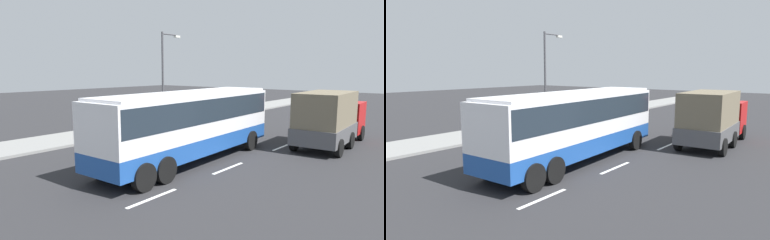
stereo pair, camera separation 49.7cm
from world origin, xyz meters
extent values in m
plane|color=#28282B|center=(0.00, 0.00, 0.00)|extent=(120.00, 120.00, 0.00)
cube|color=gray|center=(0.00, 8.83, 0.07)|extent=(80.00, 4.00, 0.15)
cube|color=white|center=(-5.29, -2.78, 0.00)|extent=(2.40, 0.16, 0.01)
cube|color=white|center=(-0.45, -2.78, 0.00)|extent=(2.40, 0.16, 0.01)
cube|color=white|center=(5.30, -2.78, 0.00)|extent=(2.40, 0.16, 0.01)
cube|color=#1E4C9E|center=(-0.63, -0.64, 0.95)|extent=(11.33, 3.00, 0.80)
cube|color=silver|center=(-0.63, -0.64, 2.33)|extent=(11.33, 3.00, 1.96)
cube|color=#1E2833|center=(-0.63, -0.64, 2.63)|extent=(11.11, 3.02, 1.08)
cube|color=#1E2833|center=(4.94, -0.43, 2.43)|extent=(0.21, 2.37, 1.57)
cube|color=silver|center=(-0.63, -0.64, 3.38)|extent=(10.88, 2.83, 0.12)
cylinder|color=black|center=(3.34, 0.75, 0.55)|extent=(1.11, 0.34, 1.10)
cylinder|color=black|center=(3.44, -1.72, 0.55)|extent=(1.11, 0.34, 1.10)
cylinder|color=black|center=(-3.90, 0.47, 0.55)|extent=(1.11, 0.34, 1.10)
cylinder|color=black|center=(-3.80, -2.00, 0.55)|extent=(1.11, 0.34, 1.10)
cylinder|color=black|center=(-5.10, 0.43, 0.55)|extent=(1.11, 0.34, 1.10)
cylinder|color=black|center=(-5.00, -2.04, 0.55)|extent=(1.11, 0.34, 1.10)
cube|color=red|center=(10.07, -4.67, 1.46)|extent=(2.26, 2.56, 1.97)
cube|color=#4C4C4F|center=(6.37, -4.83, 0.93)|extent=(4.96, 2.68, 0.90)
cube|color=#6B604C|center=(6.37, -4.83, 2.32)|extent=(4.76, 2.58, 1.87)
cylinder|color=black|center=(10.19, -3.47, 0.48)|extent=(0.97, 0.32, 0.96)
cylinder|color=black|center=(10.30, -5.84, 0.48)|extent=(0.97, 0.32, 0.96)
cylinder|color=black|center=(7.29, -3.60, 0.48)|extent=(0.97, 0.32, 0.96)
cylinder|color=black|center=(7.40, -5.97, 0.48)|extent=(0.97, 0.32, 0.96)
cylinder|color=black|center=(4.79, -3.72, 0.48)|extent=(0.97, 0.32, 0.96)
cylinder|color=black|center=(4.89, -6.08, 0.48)|extent=(0.97, 0.32, 0.96)
cylinder|color=#38334C|center=(4.41, 7.54, 0.59)|extent=(0.14, 0.14, 0.88)
cylinder|color=#38334C|center=(4.38, 7.38, 0.59)|extent=(0.14, 0.14, 0.88)
cylinder|color=#2672B2|center=(4.39, 7.46, 1.36)|extent=(0.32, 0.32, 0.66)
sphere|color=brown|center=(4.39, 7.46, 1.81)|extent=(0.24, 0.24, 0.24)
cylinder|color=#47474C|center=(5.70, 7.32, 3.74)|extent=(0.16, 0.16, 7.18)
cylinder|color=#47474C|center=(6.54, 7.32, 7.18)|extent=(1.67, 0.10, 0.10)
cube|color=silver|center=(7.37, 7.32, 7.08)|extent=(0.50, 0.24, 0.16)
camera|label=1|loc=(-13.43, -11.26, 4.51)|focal=32.30mm
camera|label=2|loc=(-13.74, -10.87, 4.51)|focal=32.30mm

